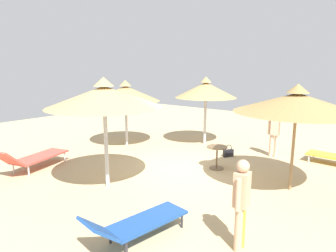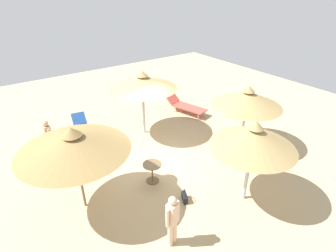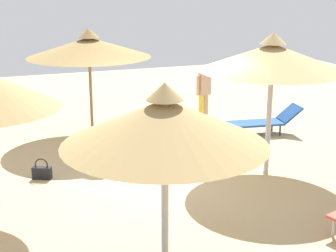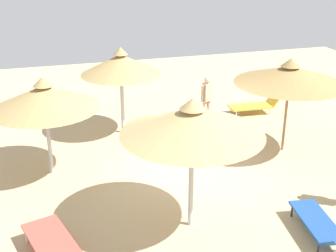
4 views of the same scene
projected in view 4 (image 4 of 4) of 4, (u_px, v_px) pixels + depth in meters
name	position (u px, v px, depth m)	size (l,w,h in m)	color
ground	(188.00, 179.00, 11.26)	(24.00, 24.00, 0.10)	tan
parasol_umbrella_center	(121.00, 64.00, 13.10)	(2.35, 2.35, 2.63)	#B2B2B7
parasol_umbrella_edge	(192.00, 121.00, 8.53)	(2.77, 2.77, 2.75)	#B2B2B7
parasol_umbrella_back	(44.00, 97.00, 10.72)	(2.58, 2.58, 2.50)	#B2B2B7
parasol_umbrella_far_left	(290.00, 75.00, 11.93)	(2.93, 2.93, 2.60)	olive
lounge_chair_front	(59.00, 249.00, 8.00)	(2.37, 1.29, 0.87)	#CC4C3F
lounge_chair_near_right	(257.00, 104.00, 15.32)	(0.69, 1.81, 0.76)	gold
lounge_chair_near_left	(323.00, 226.00, 8.75)	(2.02, 0.85, 0.70)	#1E478C
person_standing_far_right	(207.00, 97.00, 14.31)	(0.27, 0.44, 1.52)	beige
handbag	(181.00, 134.00, 13.41)	(0.38, 0.27, 0.42)	black
side_table_round	(206.00, 140.00, 12.20)	(0.61, 0.61, 0.68)	brown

